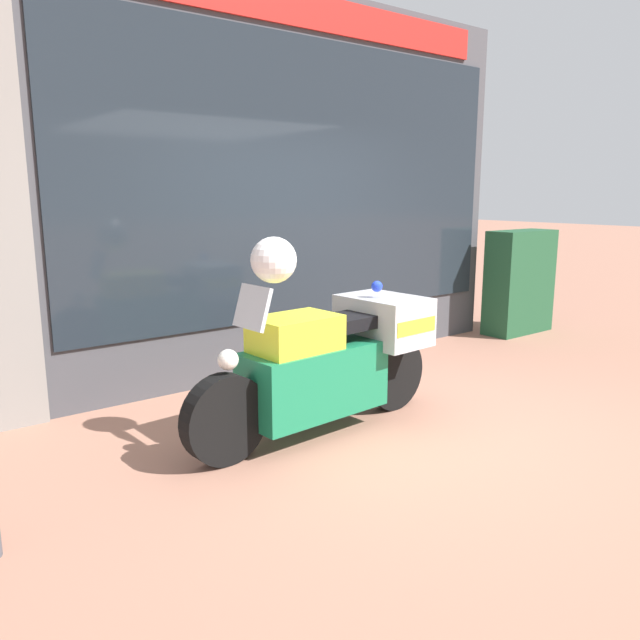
# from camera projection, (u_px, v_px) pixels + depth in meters

# --- Properties ---
(ground_plane) EXTENTS (60.00, 60.00, 0.00)m
(ground_plane) POSITION_uv_depth(u_px,v_px,m) (407.00, 423.00, 4.92)
(ground_plane) COLOR #9E6B56
(shop_building) EXTENTS (6.13, 0.55, 3.68)m
(shop_building) POSITION_uv_depth(u_px,v_px,m) (229.00, 185.00, 5.86)
(shop_building) COLOR #424247
(shop_building) RESTS_ON ground
(window_display) EXTENTS (4.84, 0.30, 1.82)m
(window_display) POSITION_uv_depth(u_px,v_px,m) (293.00, 321.00, 6.61)
(window_display) COLOR slate
(window_display) RESTS_ON ground
(paramedic_motorcycle) EXTENTS (2.27, 0.73, 1.18)m
(paramedic_motorcycle) POSITION_uv_depth(u_px,v_px,m) (332.00, 358.00, 4.71)
(paramedic_motorcycle) COLOR black
(paramedic_motorcycle) RESTS_ON ground
(utility_cabinet) EXTENTS (0.98, 0.40, 1.31)m
(utility_cabinet) POSITION_uv_depth(u_px,v_px,m) (519.00, 282.00, 7.98)
(utility_cabinet) COLOR #1E4C2D
(utility_cabinet) RESTS_ON ground
(white_helmet) EXTENTS (0.31, 0.31, 0.31)m
(white_helmet) POSITION_uv_depth(u_px,v_px,m) (274.00, 260.00, 4.20)
(white_helmet) COLOR white
(white_helmet) RESTS_ON paramedic_motorcycle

